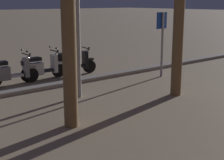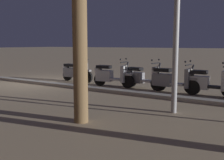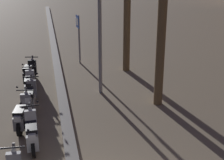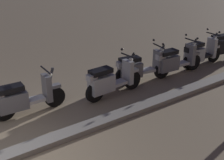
% 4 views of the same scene
% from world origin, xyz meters
% --- Properties ---
extents(scooter_black_tail_end, '(1.71, 0.65, 1.04)m').
position_xyz_m(scooter_black_tail_end, '(-8.67, -1.19, 0.46)').
color(scooter_black_tail_end, black).
rests_on(scooter_black_tail_end, ground).
extents(scooter_silver_last_in_row, '(1.75, 0.56, 1.17)m').
position_xyz_m(scooter_silver_last_in_row, '(-7.29, -1.16, 0.46)').
color(scooter_silver_last_in_row, black).
rests_on(scooter_silver_last_in_row, ground).
extents(scooter_grey_mid_rear, '(1.85, 0.56, 1.17)m').
position_xyz_m(scooter_grey_mid_rear, '(-6.07, -1.11, 0.46)').
color(scooter_grey_mid_rear, black).
rests_on(scooter_grey_mid_rear, ground).
extents(crossing_sign, '(0.60, 0.15, 2.40)m').
position_xyz_m(crossing_sign, '(-11.13, 1.18, 1.50)').
color(crossing_sign, '#939399').
rests_on(crossing_sign, ground).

